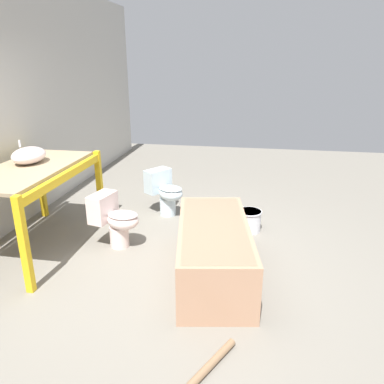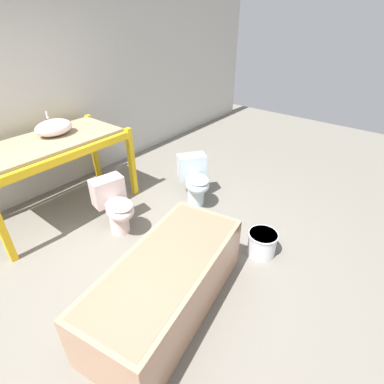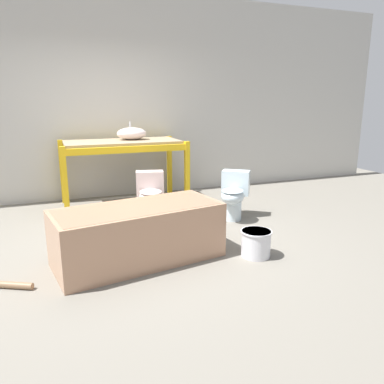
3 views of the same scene
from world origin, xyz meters
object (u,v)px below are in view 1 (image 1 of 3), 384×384
at_px(toilet_far, 115,218).
at_px(bucket_white, 249,220).
at_px(bathtub_main, 214,247).
at_px(sink_basin, 29,155).
at_px(toilet_near, 165,191).

xyz_separation_m(toilet_far, bucket_white, (0.69, -1.55, -0.20)).
relative_size(bathtub_main, bucket_white, 5.39).
bearing_deg(sink_basin, bathtub_main, -101.19).
xyz_separation_m(sink_basin, toilet_far, (0.01, -0.97, -0.72)).
bearing_deg(toilet_near, toilet_far, -162.87).
relative_size(sink_basin, bathtub_main, 0.26).
xyz_separation_m(sink_basin, toilet_near, (1.06, -1.32, -0.72)).
bearing_deg(sink_basin, bucket_white, -74.39).
relative_size(sink_basin, toilet_near, 0.69).
distance_m(toilet_near, toilet_far, 1.10).
xyz_separation_m(bathtub_main, toilet_far, (0.45, 1.22, 0.03)).
bearing_deg(bathtub_main, bucket_white, -25.84).
bearing_deg(sink_basin, toilet_near, -51.23).
height_order(sink_basin, toilet_far, sink_basin).
height_order(bathtub_main, toilet_far, toilet_far).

